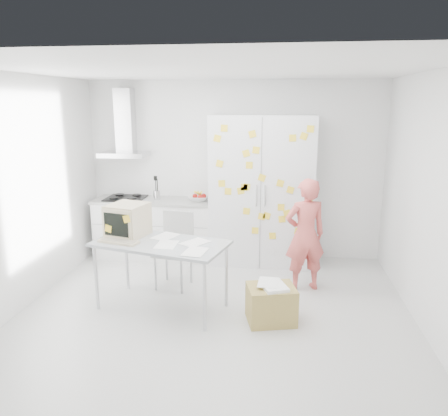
# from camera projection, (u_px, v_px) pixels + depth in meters

# --- Properties ---
(floor) EXTENTS (4.50, 4.00, 0.02)m
(floor) POSITION_uv_depth(u_px,v_px,m) (215.00, 310.00, 5.12)
(floor) COLOR silver
(floor) RESTS_ON ground
(walls) EXTENTS (4.52, 4.01, 2.70)m
(walls) POSITION_uv_depth(u_px,v_px,m) (223.00, 185.00, 5.50)
(walls) COLOR white
(walls) RESTS_ON ground
(ceiling) EXTENTS (4.50, 4.00, 0.02)m
(ceiling) POSITION_uv_depth(u_px,v_px,m) (214.00, 69.00, 4.49)
(ceiling) COLOR white
(ceiling) RESTS_ON walls
(counter_run) EXTENTS (1.84, 0.63, 1.28)m
(counter_run) POSITION_uv_depth(u_px,v_px,m) (155.00, 228.00, 6.80)
(counter_run) COLOR white
(counter_run) RESTS_ON ground
(range_hood) EXTENTS (0.70, 0.48, 1.01)m
(range_hood) POSITION_uv_depth(u_px,v_px,m) (125.00, 130.00, 6.63)
(range_hood) COLOR silver
(range_hood) RESTS_ON walls
(tall_cabinet) EXTENTS (1.50, 0.68, 2.20)m
(tall_cabinet) POSITION_uv_depth(u_px,v_px,m) (262.00, 191.00, 6.42)
(tall_cabinet) COLOR silver
(tall_cabinet) RESTS_ON ground
(person) EXTENTS (0.62, 0.50, 1.46)m
(person) POSITION_uv_depth(u_px,v_px,m) (305.00, 235.00, 5.54)
(person) COLOR #D95954
(person) RESTS_ON ground
(desk) EXTENTS (1.65, 1.10, 1.20)m
(desk) POSITION_uv_depth(u_px,v_px,m) (139.00, 230.00, 5.12)
(desk) COLOR #A6ACB1
(desk) RESTS_ON ground
(chair) EXTENTS (0.50, 0.50, 0.98)m
(chair) POSITION_uv_depth(u_px,v_px,m) (175.00, 245.00, 5.72)
(chair) COLOR #A6A6A3
(chair) RESTS_ON ground
(cardboard_box) EXTENTS (0.60, 0.52, 0.45)m
(cardboard_box) POSITION_uv_depth(u_px,v_px,m) (271.00, 304.00, 4.81)
(cardboard_box) COLOR #A99349
(cardboard_box) RESTS_ON ground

